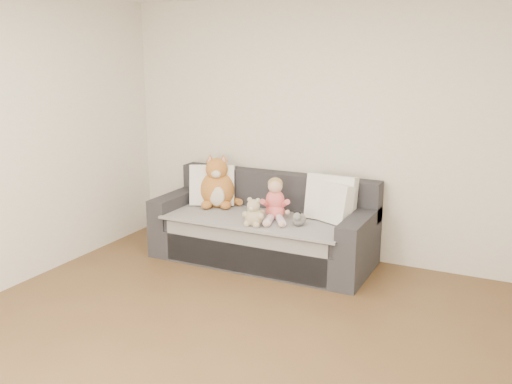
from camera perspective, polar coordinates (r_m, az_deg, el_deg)
room_shell at (r=3.92m, az=-2.75°, el=2.42°), size 5.00×5.00×5.00m
sofa at (r=5.81m, az=0.83°, el=-3.81°), size 2.20×0.94×0.85m
cushion_left at (r=6.10m, az=-4.38°, el=0.70°), size 0.52×0.39×0.45m
cushion_right_back at (r=5.58m, az=7.52°, el=-0.58°), size 0.49×0.24×0.46m
cushion_right_front at (r=5.52m, az=7.62°, el=-1.04°), size 0.46×0.34×0.40m
toddler at (r=5.55m, az=1.92°, el=-1.03°), size 0.31×0.42×0.42m
plush_cat at (r=6.04m, az=-3.89°, el=0.55°), size 0.46×0.47×0.58m
teddy_bear at (r=5.37m, az=-0.26°, el=-2.26°), size 0.22×0.16×0.28m
plush_cow at (r=5.40m, az=4.28°, el=-2.71°), size 0.13×0.20×0.16m
sippy_cup at (r=5.60m, az=-0.69°, el=-2.13°), size 0.10×0.07×0.11m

